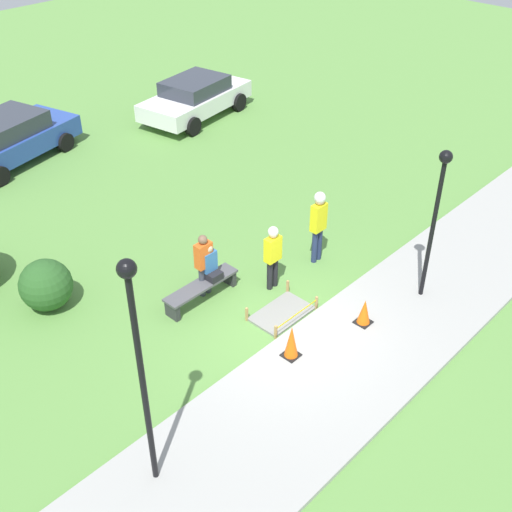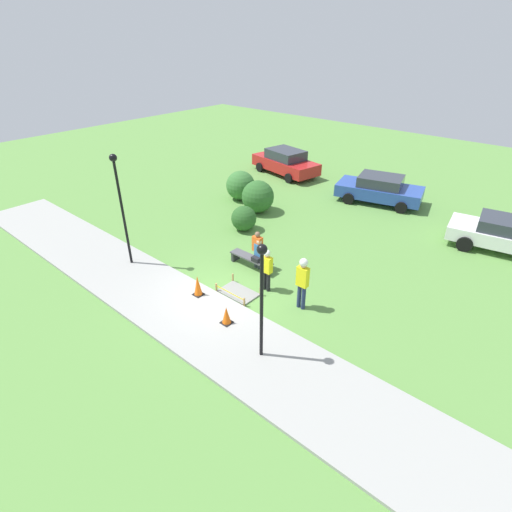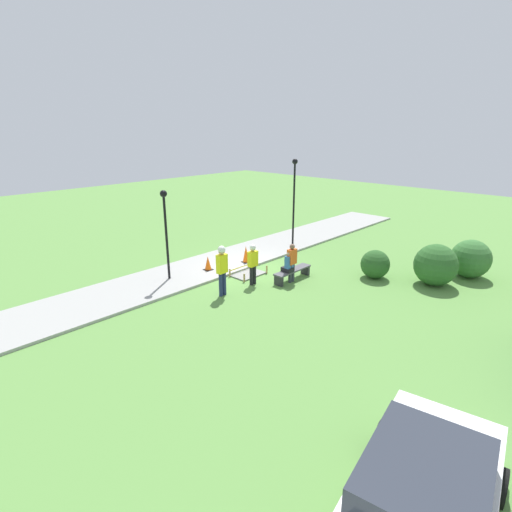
{
  "view_description": "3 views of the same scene",
  "coord_description": "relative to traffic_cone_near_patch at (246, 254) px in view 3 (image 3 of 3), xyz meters",
  "views": [
    {
      "loc": [
        -8.02,
        -6.7,
        9.29
      ],
      "look_at": [
        0.73,
        1.62,
        0.92
      ],
      "focal_mm": 45.0,
      "sensor_mm": 36.0,
      "label": 1
    },
    {
      "loc": [
        8.69,
        -8.06,
        8.35
      ],
      "look_at": [
        0.31,
        1.61,
        1.06
      ],
      "focal_mm": 28.0,
      "sensor_mm": 36.0,
      "label": 2
    },
    {
      "loc": [
        11.77,
        11.74,
        6.05
      ],
      "look_at": [
        0.77,
        1.3,
        1.12
      ],
      "focal_mm": 28.0,
      "sensor_mm": 36.0,
      "label": 3
    }
  ],
  "objects": [
    {
      "name": "worker_assistant",
      "position": [
        3.13,
        1.88,
        0.7
      ],
      "size": [
        0.4,
        0.28,
        1.94
      ],
      "color": "navy",
      "rests_on": "ground_plane"
    },
    {
      "name": "ground_plane",
      "position": [
        0.53,
        0.56,
        -0.48
      ],
      "size": [
        60.0,
        60.0,
        0.0
      ],
      "primitive_type": "plane",
      "color": "#5B8E42"
    },
    {
      "name": "parked_car_white",
      "position": [
        7.29,
        10.97,
        0.27
      ],
      "size": [
        4.66,
        2.67,
        1.43
      ],
      "rotation": [
        0.0,
        0.0,
        0.16
      ],
      "color": "white",
      "rests_on": "ground_plane"
    },
    {
      "name": "worker_supervisor",
      "position": [
        1.55,
        1.93,
        0.5
      ],
      "size": [
        0.4,
        0.24,
        1.67
      ],
      "color": "black",
      "rests_on": "ground_plane"
    },
    {
      "name": "wet_concrete_patch",
      "position": [
        0.94,
        1.08,
        -0.44
      ],
      "size": [
        1.42,
        0.91,
        0.35
      ],
      "color": "gray",
      "rests_on": "ground_plane"
    },
    {
      "name": "lamppost_near",
      "position": [
        3.64,
        -0.83,
        2.02
      ],
      "size": [
        0.28,
        0.28,
        3.63
      ],
      "color": "black",
      "rests_on": "sidewalk"
    },
    {
      "name": "traffic_cone_far_patch",
      "position": [
        1.87,
        -0.46,
        -0.08
      ],
      "size": [
        0.34,
        0.34,
        0.62
      ],
      "color": "black",
      "rests_on": "sidewalk"
    },
    {
      "name": "bystander_in_orange_shirt",
      "position": [
        0.29,
        2.9,
        0.42
      ],
      "size": [
        0.4,
        0.22,
        1.61
      ],
      "color": "#383D47",
      "rests_on": "ground_plane"
    },
    {
      "name": "sidewalk",
      "position": [
        0.53,
        -0.93,
        -0.43
      ],
      "size": [
        28.0,
        2.99,
        0.1
      ],
      "color": "#9E9E99",
      "rests_on": "ground_plane"
    },
    {
      "name": "lamppost_far",
      "position": [
        -3.76,
        -0.25,
        2.47
      ],
      "size": [
        0.28,
        0.28,
        4.44
      ],
      "color": "black",
      "rests_on": "sidewalk"
    },
    {
      "name": "shrub_rounded_mid",
      "position": [
        -3.4,
        7.22,
        0.35
      ],
      "size": [
        1.67,
        1.67,
        1.67
      ],
      "color": "#2D6028",
      "rests_on": "ground_plane"
    },
    {
      "name": "person_seated_on_bench",
      "position": [
        0.41,
        2.83,
        0.32
      ],
      "size": [
        0.36,
        0.44,
        0.89
      ],
      "color": "black",
      "rests_on": "park_bench"
    },
    {
      "name": "park_bench",
      "position": [
        0.07,
        2.78,
        -0.16
      ],
      "size": [
        1.95,
        0.44,
        0.45
      ],
      "color": "#2D2D33",
      "rests_on": "ground_plane"
    },
    {
      "name": "shrub_rounded_far",
      "position": [
        -2.48,
        5.13,
        0.11
      ],
      "size": [
        1.19,
        1.19,
        1.19
      ],
      "color": "#285623",
      "rests_on": "ground_plane"
    },
    {
      "name": "shrub_rounded_near",
      "position": [
        -5.3,
        7.95,
        0.32
      ],
      "size": [
        1.61,
        1.61,
        1.61
      ],
      "color": "#387033",
      "rests_on": "ground_plane"
    },
    {
      "name": "traffic_cone_near_patch",
      "position": [
        0.0,
        0.0,
        0.0
      ],
      "size": [
        0.34,
        0.34,
        0.77
      ],
      "color": "black",
      "rests_on": "sidewalk"
    }
  ]
}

